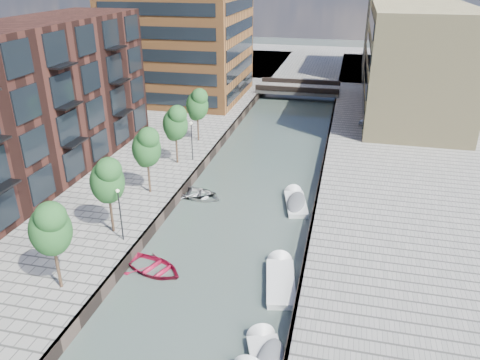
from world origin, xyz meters
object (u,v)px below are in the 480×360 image
(tree_2, at_px, (50,227))
(sloop_4, at_px, (192,196))
(car, at_px, (368,119))
(tree_6, at_px, (197,104))
(tree_5, at_px, (175,122))
(motorboat_4, at_px, (295,202))
(motorboat_2, at_px, (280,278))
(bridge, at_px, (298,89))
(sloop_3, at_px, (199,197))
(tree_4, at_px, (146,146))
(tree_3, at_px, (107,179))
(sloop_2, at_px, (154,270))

(tree_2, relative_size, sloop_4, 1.29)
(car, bearing_deg, sloop_4, -103.60)
(tree_6, bearing_deg, car, 29.41)
(tree_5, bearing_deg, sloop_4, -57.67)
(tree_5, relative_size, sloop_4, 1.29)
(motorboat_4, bearing_deg, motorboat_2, -88.07)
(sloop_4, xyz_separation_m, motorboat_2, (9.94, -10.77, 0.10))
(bridge, bearing_deg, sloop_3, -96.81)
(tree_5, distance_m, car, 26.42)
(motorboat_2, bearing_deg, sloop_3, 130.96)
(bridge, relative_size, tree_2, 2.18)
(tree_5, bearing_deg, tree_4, -90.00)
(tree_4, relative_size, motorboat_4, 1.14)
(sloop_4, bearing_deg, tree_5, 25.26)
(car, bearing_deg, motorboat_4, -84.70)
(tree_3, xyz_separation_m, motorboat_4, (12.74, 9.51, -5.11))
(tree_2, relative_size, sloop_2, 1.31)
(tree_2, height_order, tree_6, same)
(tree_3, xyz_separation_m, sloop_4, (3.18, 8.97, -5.31))
(tree_3, bearing_deg, bridge, 79.75)
(motorboat_4, bearing_deg, tree_2, -127.66)
(bridge, bearing_deg, tree_6, -108.10)
(sloop_2, bearing_deg, motorboat_2, -63.50)
(tree_2, bearing_deg, sloop_4, 78.72)
(tree_5, bearing_deg, tree_2, -90.00)
(tree_6, bearing_deg, tree_2, -90.00)
(tree_4, relative_size, tree_6, 1.00)
(tree_3, relative_size, tree_5, 1.00)
(motorboat_2, bearing_deg, tree_5, 129.71)
(bridge, relative_size, sloop_3, 2.86)
(motorboat_2, height_order, car, car)
(motorboat_4, distance_m, car, 23.24)
(tree_3, xyz_separation_m, tree_6, (0.00, 21.00, 0.00))
(sloop_4, bearing_deg, tree_2, 161.65)
(tree_2, bearing_deg, tree_5, 90.00)
(bridge, bearing_deg, car, -54.93)
(tree_5, height_order, sloop_3, tree_5)
(sloop_4, bearing_deg, motorboat_4, -93.82)
(tree_3, distance_m, sloop_2, 7.43)
(tree_3, xyz_separation_m, motorboat_2, (13.12, -1.80, -5.20))
(sloop_3, xyz_separation_m, motorboat_4, (8.80, 0.73, 0.20))
(bridge, xyz_separation_m, sloop_4, (-5.32, -38.03, -1.39))
(motorboat_4, bearing_deg, car, 73.92)
(tree_5, relative_size, motorboat_2, 1.07)
(tree_2, xyz_separation_m, motorboat_4, (12.74, 16.51, -5.11))
(tree_5, relative_size, sloop_2, 1.31)
(sloop_4, bearing_deg, motorboat_2, -144.37)
(tree_4, xyz_separation_m, sloop_3, (3.94, 1.78, -5.31))
(tree_5, height_order, car, tree_5)
(tree_2, relative_size, motorboat_4, 1.14)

